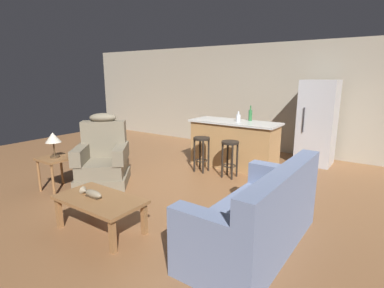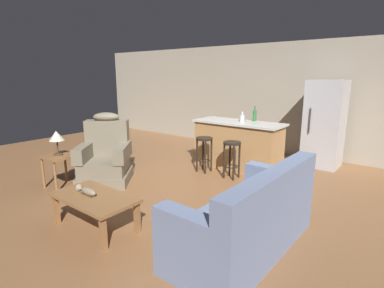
% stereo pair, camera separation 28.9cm
% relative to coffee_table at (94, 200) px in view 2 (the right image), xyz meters
% --- Properties ---
extents(ground_plane, '(12.00, 12.00, 0.00)m').
position_rel_coffee_table_xyz_m(ground_plane, '(0.13, 1.91, -0.36)').
color(ground_plane, brown).
extents(back_wall, '(12.00, 0.05, 2.60)m').
position_rel_coffee_table_xyz_m(back_wall, '(0.13, 5.04, 0.94)').
color(back_wall, '#A89E89').
rests_on(back_wall, ground_plane).
extents(coffee_table, '(1.10, 0.60, 0.42)m').
position_rel_coffee_table_xyz_m(coffee_table, '(0.00, 0.00, 0.00)').
color(coffee_table, olive).
rests_on(coffee_table, ground_plane).
extents(fish_figurine, '(0.34, 0.10, 0.10)m').
position_rel_coffee_table_xyz_m(fish_figurine, '(-0.11, -0.02, 0.10)').
color(fish_figurine, '#4C3823').
rests_on(fish_figurine, coffee_table).
extents(couch, '(0.87, 1.91, 0.94)m').
position_rel_coffee_table_xyz_m(couch, '(1.71, 0.74, -0.02)').
color(couch, '#707FA3').
rests_on(couch, ground_plane).
extents(recliner_near_lamp, '(1.18, 1.18, 1.20)m').
position_rel_coffee_table_xyz_m(recliner_near_lamp, '(-1.33, 1.14, 0.06)').
color(recliner_near_lamp, '#756B56').
rests_on(recliner_near_lamp, ground_plane).
extents(end_table, '(0.48, 0.48, 0.56)m').
position_rel_coffee_table_xyz_m(end_table, '(-1.64, 0.46, 0.10)').
color(end_table, olive).
rests_on(end_table, ground_plane).
extents(table_lamp, '(0.24, 0.24, 0.41)m').
position_rel_coffee_table_xyz_m(table_lamp, '(-1.64, 0.45, 0.50)').
color(table_lamp, '#4C3823').
rests_on(table_lamp, end_table).
extents(kitchen_island, '(1.80, 0.70, 0.95)m').
position_rel_coffee_table_xyz_m(kitchen_island, '(0.13, 3.26, 0.11)').
color(kitchen_island, '#AD7F4C').
rests_on(kitchen_island, ground_plane).
extents(bar_stool_left, '(0.32, 0.32, 0.68)m').
position_rel_coffee_table_xyz_m(bar_stool_left, '(-0.25, 2.63, 0.11)').
color(bar_stool_left, black).
rests_on(bar_stool_left, ground_plane).
extents(bar_stool_right, '(0.32, 0.32, 0.68)m').
position_rel_coffee_table_xyz_m(bar_stool_right, '(0.37, 2.63, 0.11)').
color(bar_stool_right, black).
rests_on(bar_stool_right, ground_plane).
extents(refrigerator, '(0.70, 0.69, 1.76)m').
position_rel_coffee_table_xyz_m(refrigerator, '(1.44, 4.46, 0.52)').
color(refrigerator, '#B7B7BC').
rests_on(refrigerator, ground_plane).
extents(bottle_tall_green, '(0.07, 0.07, 0.30)m').
position_rel_coffee_table_xyz_m(bottle_tall_green, '(0.36, 3.50, 0.70)').
color(bottle_tall_green, '#2D6B38').
rests_on(bottle_tall_green, kitchen_island).
extents(bottle_short_amber, '(0.09, 0.09, 0.20)m').
position_rel_coffee_table_xyz_m(bottle_short_amber, '(0.20, 3.28, 0.66)').
color(bottle_short_amber, silver).
rests_on(bottle_short_amber, kitchen_island).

